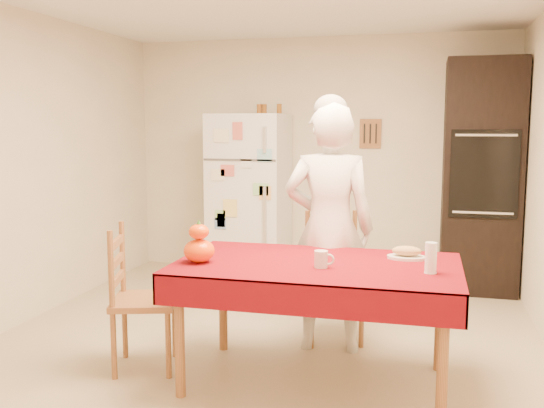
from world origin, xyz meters
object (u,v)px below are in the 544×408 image
(bread_plate, at_px, (407,257))
(pumpkin_lower, at_px, (199,251))
(seated_woman, at_px, (329,229))
(chair_left, at_px, (134,293))
(refrigerator, at_px, (250,196))
(oven_cabinet, at_px, (481,177))
(coffee_mug, at_px, (321,259))
(wine_glass, at_px, (431,258))
(dining_table, at_px, (317,274))
(chair_far, at_px, (332,271))

(bread_plate, bearing_deg, pumpkin_lower, -161.43)
(seated_woman, bearing_deg, chair_left, 24.14)
(refrigerator, xyz_separation_m, oven_cabinet, (2.28, 0.05, 0.25))
(coffee_mug, relative_size, wine_glass, 0.57)
(dining_table, height_order, pumpkin_lower, pumpkin_lower)
(pumpkin_lower, bearing_deg, oven_cabinet, 55.57)
(seated_woman, height_order, coffee_mug, seated_woman)
(chair_left, height_order, coffee_mug, chair_left)
(oven_cabinet, bearing_deg, bread_plate, -105.08)
(oven_cabinet, height_order, bread_plate, oven_cabinet)
(refrigerator, height_order, seated_woman, seated_woman)
(refrigerator, relative_size, pumpkin_lower, 8.95)
(dining_table, relative_size, bread_plate, 7.08)
(chair_far, bearing_deg, oven_cabinet, 38.39)
(oven_cabinet, height_order, chair_far, oven_cabinet)
(refrigerator, distance_m, chair_left, 2.54)
(oven_cabinet, height_order, chair_left, oven_cabinet)
(refrigerator, distance_m, seated_woman, 2.17)
(oven_cabinet, bearing_deg, chair_far, -125.06)
(refrigerator, xyz_separation_m, dining_table, (1.15, -2.45, -0.16))
(dining_table, bearing_deg, oven_cabinet, 65.66)
(chair_left, distance_m, wine_glass, 1.89)
(chair_left, xyz_separation_m, coffee_mug, (1.23, -0.06, 0.30))
(coffee_mug, bearing_deg, refrigerator, 114.91)
(refrigerator, relative_size, oven_cabinet, 0.77)
(chair_far, bearing_deg, dining_table, -104.41)
(dining_table, relative_size, chair_left, 1.79)
(chair_left, distance_m, seated_woman, 1.39)
(seated_woman, height_order, pumpkin_lower, seated_woman)
(chair_far, distance_m, coffee_mug, 1.01)
(coffee_mug, bearing_deg, bread_plate, 37.12)
(seated_woman, height_order, wine_glass, seated_woman)
(refrigerator, height_order, bread_plate, refrigerator)
(refrigerator, relative_size, seated_woman, 0.98)
(chair_left, bearing_deg, seated_woman, -77.52)
(wine_glass, bearing_deg, chair_left, 178.86)
(chair_far, xyz_separation_m, bread_plate, (0.55, -0.60, 0.26))
(bread_plate, bearing_deg, oven_cabinet, 74.92)
(oven_cabinet, xyz_separation_m, coffee_mug, (-1.09, -2.62, -0.29))
(oven_cabinet, relative_size, dining_table, 1.29)
(chair_left, distance_m, bread_plate, 1.76)
(pumpkin_lower, relative_size, bread_plate, 0.79)
(dining_table, bearing_deg, bread_plate, 24.91)
(oven_cabinet, distance_m, bread_plate, 2.36)
(chair_far, distance_m, bread_plate, 0.86)
(coffee_mug, height_order, wine_glass, wine_glass)
(chair_far, relative_size, chair_left, 1.00)
(oven_cabinet, height_order, coffee_mug, oven_cabinet)
(wine_glass, relative_size, bread_plate, 0.73)
(refrigerator, height_order, chair_left, refrigerator)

